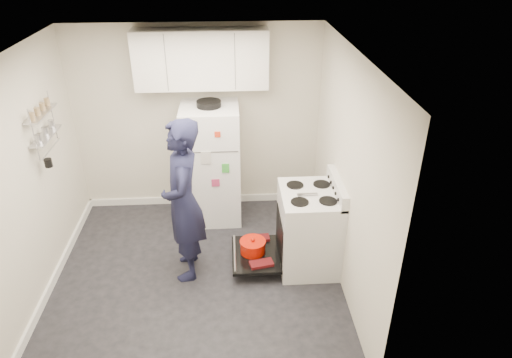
{
  "coord_description": "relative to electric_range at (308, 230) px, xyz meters",
  "views": [
    {
      "loc": [
        0.42,
        -4.06,
        3.47
      ],
      "look_at": [
        0.69,
        0.33,
        1.05
      ],
      "focal_mm": 32.0,
      "sensor_mm": 36.0,
      "label": 1
    }
  ],
  "objects": [
    {
      "name": "room",
      "position": [
        -1.29,
        -0.12,
        0.74
      ],
      "size": [
        3.21,
        3.21,
        2.51
      ],
      "color": "black",
      "rests_on": "ground"
    },
    {
      "name": "open_oven_door",
      "position": [
        -0.6,
        0.02,
        -0.28
      ],
      "size": [
        0.55,
        0.7,
        0.23
      ],
      "color": "black",
      "rests_on": "ground"
    },
    {
      "name": "upper_cabinets",
      "position": [
        -1.16,
        1.28,
        1.63
      ],
      "size": [
        1.6,
        0.33,
        0.7
      ],
      "primitive_type": "cube",
      "color": "silver",
      "rests_on": "room"
    },
    {
      "name": "wall_shelf_rack",
      "position": [
        -2.78,
        0.34,
        1.21
      ],
      "size": [
        0.14,
        0.6,
        0.61
      ],
      "color": "#B2B2B7",
      "rests_on": "room"
    },
    {
      "name": "refrigerator",
      "position": [
        -1.09,
        1.1,
        0.32
      ],
      "size": [
        0.72,
        0.74,
        1.64
      ],
      "color": "white",
      "rests_on": "ground"
    },
    {
      "name": "electric_range",
      "position": [
        0.0,
        0.0,
        0.0
      ],
      "size": [
        0.66,
        0.76,
        1.1
      ],
      "color": "silver",
      "rests_on": "ground"
    },
    {
      "name": "person",
      "position": [
        -1.36,
        -0.05,
        0.46
      ],
      "size": [
        0.49,
        0.7,
        1.85
      ],
      "primitive_type": "imported",
      "rotation": [
        0.0,
        0.0,
        -1.5
      ],
      "color": "#171833",
      "rests_on": "ground"
    }
  ]
}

